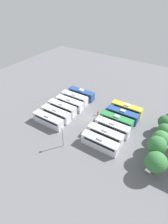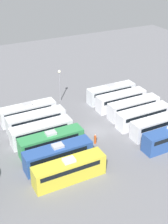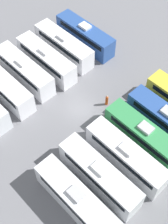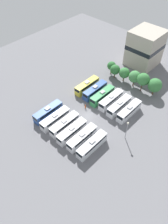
{
  "view_description": "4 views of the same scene",
  "coord_description": "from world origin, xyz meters",
  "views": [
    {
      "loc": [
        37.32,
        22.26,
        34.71
      ],
      "look_at": [
        -0.36,
        -1.9,
        1.4
      ],
      "focal_mm": 28.0,
      "sensor_mm": 36.0,
      "label": 1
    },
    {
      "loc": [
        -38.98,
        22.23,
        28.54
      ],
      "look_at": [
        1.94,
        1.16,
        3.16
      ],
      "focal_mm": 50.0,
      "sensor_mm": 36.0,
      "label": 2
    },
    {
      "loc": [
        16.32,
        17.71,
        31.62
      ],
      "look_at": [
        0.69,
        1.38,
        1.39
      ],
      "focal_mm": 50.0,
      "sensor_mm": 36.0,
      "label": 3
    },
    {
      "loc": [
        31.12,
        -35.34,
        49.78
      ],
      "look_at": [
        -1.02,
        -1.02,
        1.55
      ],
      "focal_mm": 35.0,
      "sensor_mm": 36.0,
      "label": 4
    }
  ],
  "objects": [
    {
      "name": "bus_3",
      "position": [
        1.81,
        -9.0,
        1.69
      ],
      "size": [
        2.47,
        10.04,
        3.44
      ],
      "color": "silver",
      "rests_on": "ground_plane"
    },
    {
      "name": "tree_3",
      "position": [
        1.81,
        21.76,
        4.07
      ],
      "size": [
        4.23,
        4.23,
        6.2
      ],
      "color": "brown",
      "rests_on": "ground_plane"
    },
    {
      "name": "bus_10",
      "position": [
        5.34,
        8.59,
        1.69
      ],
      "size": [
        2.47,
        10.04,
        3.44
      ],
      "color": "silver",
      "rests_on": "ground_plane"
    },
    {
      "name": "tree_2",
      "position": [
        -2.55,
        21.84,
        3.48
      ],
      "size": [
        3.85,
        3.85,
        5.42
      ],
      "color": "brown",
      "rests_on": "ground_plane"
    },
    {
      "name": "tree_1",
      "position": [
        -6.11,
        21.04,
        3.61
      ],
      "size": [
        3.64,
        3.64,
        5.45
      ],
      "color": "brown",
      "rests_on": "ground_plane"
    },
    {
      "name": "bus_7",
      "position": [
        -5.29,
        9.07,
        1.69
      ],
      "size": [
        2.47,
        10.04,
        3.44
      ],
      "color": "#284C93",
      "rests_on": "ground_plane"
    },
    {
      "name": "bus_4",
      "position": [
        5.41,
        -8.62,
        1.69
      ],
      "size": [
        2.47,
        10.04,
        3.44
      ],
      "color": "white",
      "rests_on": "ground_plane"
    },
    {
      "name": "bus_6",
      "position": [
        -8.98,
        9.03,
        1.69
      ],
      "size": [
        2.47,
        10.04,
        3.44
      ],
      "color": "gold",
      "rests_on": "ground_plane"
    },
    {
      "name": "tree_5",
      "position": [
        9.32,
        22.55,
        3.92
      ],
      "size": [
        4.74,
        4.74,
        6.3
      ],
      "color": "brown",
      "rests_on": "ground_plane"
    },
    {
      "name": "bus_8",
      "position": [
        -1.75,
        8.69,
        1.69
      ],
      "size": [
        2.47,
        10.04,
        3.44
      ],
      "color": "#338C4C",
      "rests_on": "ground_plane"
    },
    {
      "name": "tree_4",
      "position": [
        5.25,
        21.5,
        4.87
      ],
      "size": [
        4.3,
        4.3,
        7.03
      ],
      "color": "brown",
      "rests_on": "ground_plane"
    },
    {
      "name": "bus_1",
      "position": [
        -5.3,
        -9.03,
        1.69
      ],
      "size": [
        2.47,
        10.04,
        3.44
      ],
      "color": "silver",
      "rests_on": "ground_plane"
    },
    {
      "name": "bus_0",
      "position": [
        -9.08,
        -8.59,
        1.69
      ],
      "size": [
        2.47,
        10.04,
        3.44
      ],
      "color": "#284C93",
      "rests_on": "ground_plane"
    },
    {
      "name": "light_pole",
      "position": [
        13.52,
        0.58,
        4.56
      ],
      "size": [
        0.6,
        0.6,
        6.58
      ],
      "color": "gray",
      "rests_on": "ground_plane"
    },
    {
      "name": "bus_11",
      "position": [
        8.89,
        8.88,
        1.69
      ],
      "size": [
        2.47,
        10.04,
        3.44
      ],
      "color": "silver",
      "rests_on": "ground_plane"
    },
    {
      "name": "bus_9",
      "position": [
        1.67,
        9.01,
        1.69
      ],
      "size": [
        2.47,
        10.04,
        3.44
      ],
      "color": "silver",
      "rests_on": "ground_plane"
    },
    {
      "name": "ground_plane",
      "position": [
        0.0,
        0.0,
        0.0
      ],
      "size": [
        114.02,
        114.02,
        0.0
      ],
      "primitive_type": "plane",
      "color": "slate"
    },
    {
      "name": "bus_2",
      "position": [
        -1.67,
        -8.6,
        1.69
      ],
      "size": [
        2.47,
        10.04,
        3.44
      ],
      "color": "white",
      "rests_on": "ground_plane"
    },
    {
      "name": "bus_5",
      "position": [
        9.04,
        -8.6,
        1.69
      ],
      "size": [
        2.47,
        10.04,
        3.44
      ],
      "color": "silver",
      "rests_on": "ground_plane"
    },
    {
      "name": "worker_person",
      "position": [
        -3.01,
        1.71,
        0.78
      ],
      "size": [
        0.36,
        0.36,
        1.68
      ],
      "color": "#CC4C19",
      "rests_on": "ground_plane"
    }
  ]
}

